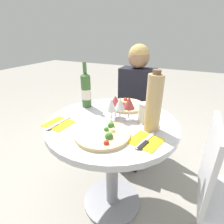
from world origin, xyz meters
TOP-DOWN VIEW (x-y plane):
  - ground_plane at (0.00, 0.00)m, footprint 12.00×12.00m
  - dining_table at (0.00, 0.00)m, footprint 0.84×0.84m
  - chair_behind_diner at (-0.06, 0.75)m, footprint 0.37×0.37m
  - seated_diner at (-0.06, 0.62)m, footprint 0.32×0.40m
  - chair_empty_side at (0.69, -0.03)m, footprint 0.37×0.37m
  - pizza_large at (0.03, -0.18)m, footprint 0.31×0.31m
  - pizza_small_far at (-0.00, 0.26)m, footprint 0.27×0.27m
  - wine_bottle at (-0.28, 0.14)m, footprint 0.07×0.07m
  - tall_carafe at (0.25, -0.00)m, footprint 0.09×0.09m
  - sugar_shaker at (0.19, 0.08)m, footprint 0.08×0.08m
  - wine_glass_center at (0.04, 0.03)m, footprint 0.07×0.07m
  - wine_glass_front_left at (-0.01, -0.00)m, footprint 0.07×0.07m
  - wine_glass_back_left at (-0.01, 0.07)m, footprint 0.08×0.08m
  - wine_glass_back_right at (0.09, 0.07)m, footprint 0.08×0.08m
  - place_setting_left at (-0.28, -0.18)m, footprint 0.16×0.19m
  - place_setting_right at (0.26, -0.14)m, footprint 0.18×0.19m

SIDE VIEW (x-z plane):
  - ground_plane at x=0.00m, z-range 0.00..0.00m
  - chair_behind_diner at x=-0.06m, z-range -0.01..0.85m
  - chair_empty_side at x=0.69m, z-range -0.01..0.85m
  - seated_diner at x=-0.06m, z-range -0.04..1.12m
  - dining_table at x=0.00m, z-range 0.20..0.94m
  - place_setting_left at x=-0.28m, z-range 0.74..0.75m
  - place_setting_right at x=0.26m, z-range 0.74..0.75m
  - pizza_large at x=0.03m, z-range 0.73..0.78m
  - pizza_small_far at x=0.00m, z-range 0.73..0.77m
  - sugar_shaker at x=0.19m, z-range 0.74..0.86m
  - wine_glass_front_left at x=-0.01m, z-range 0.77..0.92m
  - wine_glass_back_left at x=-0.01m, z-range 0.78..0.92m
  - wine_glass_center at x=0.04m, z-range 0.77..0.93m
  - wine_glass_back_right at x=0.09m, z-range 0.78..0.93m
  - wine_bottle at x=-0.28m, z-range 0.70..1.03m
  - tall_carafe at x=0.25m, z-range 0.73..1.08m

